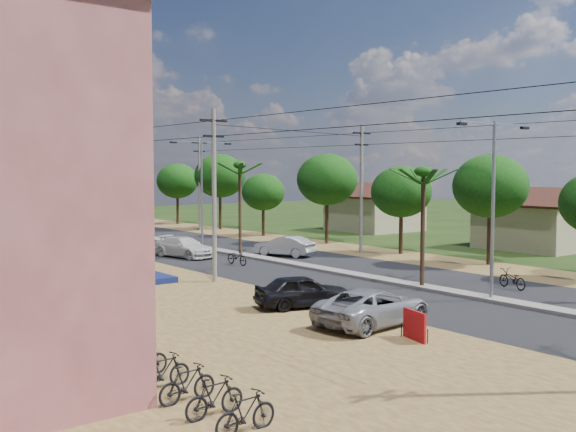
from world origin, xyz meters
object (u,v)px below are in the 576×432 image
object	(u,v)px
car_white_far	(184,248)
car_parked_silver	(373,308)
moto_rider_east	(512,280)
roadside_sign	(414,326)
car_silver_mid	(284,247)
car_parked_dark	(303,292)
parked_scooter_row	(132,356)

from	to	relation	value
car_white_far	car_parked_silver	world-z (taller)	car_parked_silver
moto_rider_east	roadside_sign	distance (m)	12.00
car_silver_mid	car_parked_silver	bearing A→B (deg)	38.88
car_parked_dark	roadside_sign	bearing A→B (deg)	-166.72
car_silver_mid	car_white_far	bearing A→B (deg)	-55.93
car_parked_silver	car_parked_dark	distance (m)	4.21
car_silver_mid	car_parked_silver	size ratio (longest dim) A/B	0.82
moto_rider_east	parked_scooter_row	world-z (taller)	parked_scooter_row
car_parked_dark	moto_rider_east	xyz separation A→B (m)	(10.90, -2.94, -0.21)
car_silver_mid	parked_scooter_row	world-z (taller)	car_silver_mid
car_silver_mid	car_parked_dark	size ratio (longest dim) A/B	1.01
car_silver_mid	car_parked_dark	world-z (taller)	car_parked_dark
car_parked_silver	parked_scooter_row	world-z (taller)	car_parked_silver
car_silver_mid	car_parked_dark	bearing A→B (deg)	32.08
car_parked_silver	car_parked_dark	size ratio (longest dim) A/B	1.23
moto_rider_east	car_parked_silver	bearing A→B (deg)	22.27
car_white_far	car_parked_dark	bearing A→B (deg)	-115.07
car_silver_mid	car_white_far	distance (m)	6.71
car_parked_dark	moto_rider_east	bearing A→B (deg)	-87.55
car_silver_mid	car_parked_dark	xyz separation A→B (m)	(-9.69, -13.78, 0.02)
roadside_sign	car_parked_dark	bearing A→B (deg)	100.48
car_parked_dark	car_white_far	bearing A→B (deg)	4.42
car_white_far	car_parked_dark	xyz separation A→B (m)	(-4.07, -17.45, 0.02)
car_parked_silver	parked_scooter_row	bearing A→B (deg)	83.15
car_silver_mid	car_parked_silver	world-z (taller)	car_parked_silver
car_parked_silver	car_parked_dark	xyz separation A→B (m)	(0.00, 4.21, -0.00)
roadside_sign	moto_rider_east	bearing A→B (deg)	32.89
car_parked_silver	car_parked_dark	bearing A→B (deg)	-5.67
moto_rider_east	parked_scooter_row	xyz separation A→B (m)	(-20.61, -1.07, 0.01)
parked_scooter_row	car_white_far	bearing A→B (deg)	57.29
car_parked_silver	roadside_sign	distance (m)	2.53
car_silver_mid	moto_rider_east	distance (m)	16.77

